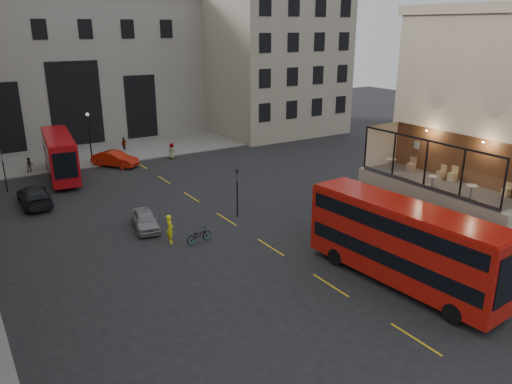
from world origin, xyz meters
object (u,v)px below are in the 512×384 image
pedestrian_c (124,144)px  cafe_table_mid (433,180)px  cafe_chair_d (411,167)px  cyclist (170,229)px  bus_near (403,240)px  car_b (115,159)px  street_lamp_b (90,141)px  traffic_light_far (3,165)px  cafe_table_near (471,190)px  car_c (34,195)px  bus_far (60,154)px  cafe_chair_a (506,192)px  cafe_chair_b (453,176)px  car_a (145,220)px  pedestrian_a (30,165)px  bicycle (199,235)px  traffic_light_near (237,186)px  pedestrian_d (172,151)px  cafe_chair_c (441,174)px  pedestrian_b (51,167)px

pedestrian_c → cafe_table_mid: bearing=66.7°
pedestrian_c → cafe_chair_d: (8.51, -34.55, 4.08)m
cyclist → cafe_chair_d: 16.63m
bus_near → car_b: size_ratio=2.47×
street_lamp_b → cyclist: (-1.23, -23.73, -1.40)m
traffic_light_far → cafe_table_mid: bearing=-54.2°
traffic_light_far → cafe_table_near: cafe_table_near is taller
car_c → bus_far: bearing=-116.4°
cafe_chair_a → cafe_chair_b: (-0.06, 3.55, 0.05)m
street_lamp_b → cafe_chair_d: cafe_chair_d is taller
car_c → car_a: bearing=122.1°
cafe_table_mid → bus_near: bearing=-158.5°
pedestrian_a → bicycle: bearing=-77.4°
bus_far → pedestrian_a: 4.27m
bus_far → car_b: (5.54, 1.14, -1.54)m
traffic_light_near → pedestrian_d: (2.88, 19.07, -1.57)m
cafe_table_mid → cafe_chair_c: size_ratio=0.78×
street_lamp_b → traffic_light_far: bearing=-146.3°
pedestrian_d → street_lamp_b: bearing=36.7°
traffic_light_near → traffic_light_far: (-14.00, 16.00, 0.00)m
pedestrian_b → cafe_chair_c: 35.56m
bus_near → car_a: bearing=121.0°
traffic_light_far → cafe_chair_d: (22.13, -25.19, 2.46)m
cafe_table_mid → cyclist: bearing=140.2°
cafe_chair_c → bus_near: bearing=-157.6°
street_lamp_b → pedestrian_c: (4.62, 3.36, -1.59)m
car_b → bus_far: bearing=154.8°
car_a → cafe_chair_c: cafe_chair_c is taller
car_b → cafe_chair_d: size_ratio=5.15×
bus_near → cyclist: bus_near is taller
bicycle → cafe_chair_a: cafe_chair_a is taller
traffic_light_far → pedestrian_b: traffic_light_far is taller
cafe_table_mid → car_a: bearing=133.8°
street_lamp_b → cafe_chair_a: size_ratio=6.86×
bus_far → cyclist: bus_far is taller
car_b → cafe_chair_a: size_ratio=6.20×
cyclist → car_c: bearing=38.1°
pedestrian_b → cafe_table_mid: bearing=-129.3°
car_c → cafe_table_mid: size_ratio=7.98×
cyclist → street_lamp_b: bearing=9.0°
traffic_light_near → pedestrian_a: (-11.23, 21.28, -1.64)m
cafe_table_mid → cafe_chair_b: size_ratio=0.74×
bus_near → pedestrian_a: bus_near is taller
car_a → pedestrian_b: size_ratio=2.11×
bus_near → pedestrian_d: bearing=89.2°
street_lamp_b → cafe_table_near: 38.71m
street_lamp_b → car_c: 13.33m
car_c → pedestrian_b: bearing=-108.7°
traffic_light_far → cafe_chair_a: cafe_chair_a is taller
car_a → cafe_chair_a: cafe_chair_a is taller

